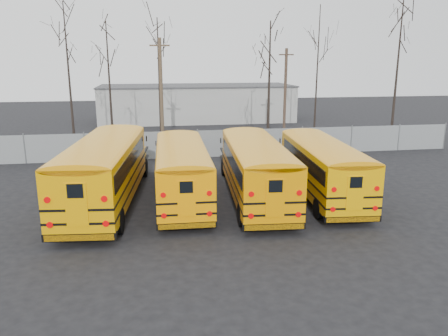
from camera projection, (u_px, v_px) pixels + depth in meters
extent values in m
plane|color=black|center=(224.00, 212.00, 20.77)|extent=(120.00, 120.00, 0.00)
cube|color=gray|center=(198.00, 144.00, 32.01)|extent=(40.00, 0.04, 2.00)
cube|color=#A6A7A2|center=(197.00, 103.00, 51.23)|extent=(22.00, 8.00, 4.00)
cylinder|color=black|center=(58.00, 222.00, 17.90)|extent=(0.41, 1.12, 1.09)
cylinder|color=black|center=(119.00, 221.00, 18.05)|extent=(0.41, 1.12, 1.09)
cylinder|color=black|center=(104.00, 168.00, 26.77)|extent=(0.41, 1.12, 1.09)
cylinder|color=black|center=(144.00, 168.00, 26.92)|extent=(0.41, 1.12, 1.09)
cube|color=#E39700|center=(104.00, 170.00, 21.10)|extent=(3.74, 10.36, 2.56)
cube|color=#E39700|center=(125.00, 158.00, 27.08)|extent=(2.63, 2.09, 1.09)
cube|color=black|center=(102.00, 160.00, 20.75)|extent=(3.67, 9.28, 0.76)
cube|color=black|center=(109.00, 181.00, 22.19)|extent=(3.96, 12.23, 0.10)
cube|color=black|center=(108.00, 171.00, 22.05)|extent=(3.96, 12.23, 0.10)
cube|color=black|center=(80.00, 237.00, 16.62)|extent=(2.80, 0.52, 0.31)
cube|color=black|center=(127.00, 164.00, 28.07)|extent=(2.63, 0.48, 0.28)
cube|color=#E39700|center=(76.00, 205.00, 16.18)|extent=(0.82, 0.13, 1.69)
cylinder|color=#B20505|center=(50.00, 225.00, 16.30)|extent=(0.24, 0.07, 0.24)
cylinder|color=#B20505|center=(106.00, 224.00, 16.42)|extent=(0.24, 0.07, 0.24)
cylinder|color=#B20505|center=(47.00, 200.00, 16.06)|extent=(0.24, 0.07, 0.24)
cylinder|color=#B20505|center=(104.00, 199.00, 16.18)|extent=(0.24, 0.07, 0.24)
cylinder|color=black|center=(160.00, 215.00, 18.98)|extent=(0.30, 0.98, 0.97)
cylinder|color=black|center=(210.00, 212.00, 19.26)|extent=(0.30, 0.98, 0.97)
cylinder|color=black|center=(161.00, 169.00, 26.83)|extent=(0.30, 0.98, 0.97)
cylinder|color=black|center=(197.00, 168.00, 27.12)|extent=(0.30, 0.98, 0.97)
cube|color=#F89100|center=(182.00, 170.00, 21.88)|extent=(2.69, 9.11, 2.29)
cube|color=#F89100|center=(178.00, 160.00, 27.18)|extent=(2.23, 1.71, 0.97)
cube|color=black|center=(182.00, 161.00, 21.57)|extent=(2.70, 8.14, 0.68)
cube|color=black|center=(181.00, 180.00, 22.85)|extent=(2.76, 10.78, 0.09)
cube|color=black|center=(181.00, 171.00, 22.73)|extent=(2.76, 10.78, 0.09)
cube|color=black|center=(187.00, 225.00, 17.92)|extent=(2.50, 0.28, 0.27)
cube|color=black|center=(178.00, 165.00, 28.06)|extent=(2.34, 0.26, 0.25)
cube|color=#F89100|center=(186.00, 199.00, 17.53)|extent=(0.73, 0.06, 1.51)
cylinder|color=#B20505|center=(164.00, 216.00, 17.57)|extent=(0.22, 0.04, 0.21)
cylinder|color=#B20505|center=(210.00, 214.00, 17.81)|extent=(0.22, 0.04, 0.21)
cylinder|color=#B20505|center=(163.00, 195.00, 17.35)|extent=(0.22, 0.04, 0.21)
cylinder|color=#B20505|center=(209.00, 193.00, 17.60)|extent=(0.22, 0.04, 0.21)
cylinder|color=black|center=(242.00, 215.00, 18.91)|extent=(0.36, 1.03, 1.02)
cylinder|color=black|center=(294.00, 213.00, 19.11)|extent=(0.36, 1.03, 1.02)
cylinder|color=black|center=(224.00, 167.00, 27.16)|extent=(0.36, 1.03, 1.02)
cylinder|color=black|center=(260.00, 167.00, 27.36)|extent=(0.36, 1.03, 1.02)
cube|color=orange|center=(256.00, 169.00, 21.91)|extent=(3.23, 9.62, 2.39)
cube|color=orange|center=(242.00, 158.00, 27.48)|extent=(2.41, 1.89, 1.02)
cube|color=black|center=(257.00, 159.00, 21.59)|extent=(3.19, 8.61, 0.71)
cube|color=black|center=(253.00, 178.00, 22.93)|extent=(3.39, 11.36, 0.09)
cube|color=black|center=(253.00, 169.00, 22.80)|extent=(3.39, 11.36, 0.09)
cube|color=black|center=(274.00, 226.00, 17.75)|extent=(2.61, 0.41, 0.28)
cube|color=black|center=(240.00, 163.00, 28.40)|extent=(2.45, 0.38, 0.26)
cube|color=orange|center=(275.00, 198.00, 17.34)|extent=(0.76, 0.10, 1.58)
cylinder|color=#B20505|center=(251.00, 216.00, 17.42)|extent=(0.23, 0.06, 0.22)
cylinder|color=#B20505|center=(298.00, 215.00, 17.59)|extent=(0.23, 0.06, 0.22)
cylinder|color=#B20505|center=(251.00, 194.00, 17.20)|extent=(0.23, 0.06, 0.22)
cylinder|color=#B20505|center=(299.00, 193.00, 17.37)|extent=(0.23, 0.06, 0.22)
cylinder|color=black|center=(319.00, 209.00, 19.75)|extent=(0.35, 0.99, 0.97)
cylinder|color=black|center=(366.00, 207.00, 19.92)|extent=(0.35, 0.99, 0.97)
cylinder|color=black|center=(281.00, 166.00, 27.63)|extent=(0.35, 0.99, 0.97)
cylinder|color=black|center=(315.00, 165.00, 27.80)|extent=(0.35, 0.99, 0.97)
cube|color=#E79F00|center=(323.00, 167.00, 22.61)|extent=(3.16, 9.19, 2.28)
cube|color=#E79F00|center=(297.00, 157.00, 27.92)|extent=(2.31, 1.82, 0.97)
cube|color=black|center=(325.00, 158.00, 22.30)|extent=(3.12, 8.22, 0.68)
cube|color=black|center=(318.00, 176.00, 23.57)|extent=(3.32, 10.85, 0.09)
cube|color=black|center=(318.00, 167.00, 23.46)|extent=(3.32, 10.85, 0.09)
cube|color=black|center=(352.00, 219.00, 18.63)|extent=(2.49, 0.42, 0.27)
cube|color=black|center=(294.00, 162.00, 28.80)|extent=(2.34, 0.38, 0.25)
cube|color=#E79F00|center=(355.00, 193.00, 18.24)|extent=(0.73, 0.10, 1.50)
cylinder|color=#B20505|center=(333.00, 209.00, 18.33)|extent=(0.22, 0.06, 0.21)
cylinder|color=#B20505|center=(375.00, 208.00, 18.47)|extent=(0.22, 0.06, 0.21)
cylinder|color=#B20505|center=(334.00, 190.00, 18.11)|extent=(0.22, 0.06, 0.21)
cylinder|color=#B20505|center=(377.00, 189.00, 18.26)|extent=(0.22, 0.06, 0.21)
cylinder|color=brown|center=(161.00, 95.00, 33.93)|extent=(0.27, 0.27, 8.64)
cube|color=brown|center=(160.00, 45.00, 33.02)|extent=(1.54, 0.22, 0.12)
cylinder|color=#433226|center=(285.00, 96.00, 37.55)|extent=(0.25, 0.25, 7.95)
cube|color=#433226|center=(286.00, 55.00, 36.71)|extent=(1.39, 0.46, 0.11)
cone|color=black|center=(69.00, 78.00, 33.44)|extent=(0.26, 0.26, 11.22)
cone|color=black|center=(110.00, 87.00, 33.81)|extent=(0.26, 0.26, 9.84)
cone|color=black|center=(159.00, 85.00, 34.46)|extent=(0.26, 0.26, 10.15)
cone|color=black|center=(269.00, 86.00, 35.07)|extent=(0.26, 0.26, 9.97)
cone|color=black|center=(317.00, 75.00, 37.52)|extent=(0.26, 0.26, 11.48)
cone|color=black|center=(397.00, 71.00, 36.62)|extent=(0.26, 0.26, 12.10)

